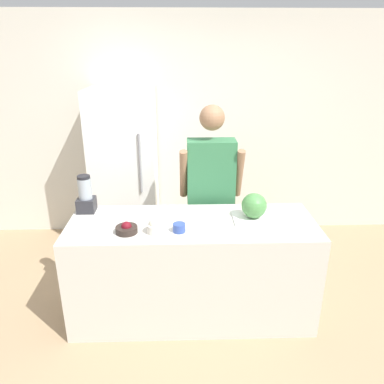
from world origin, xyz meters
name	(u,v)px	position (x,y,z in m)	size (l,w,h in m)	color
ground_plane	(194,340)	(0.00, 0.00, 0.00)	(14.00, 14.00, 0.00)	tan
wall_back	(188,129)	(0.00, 2.05, 1.30)	(8.00, 0.06, 2.60)	silver
counter_island	(192,269)	(0.00, 0.36, 0.44)	(2.02, 0.72, 0.88)	beige
refrigerator	(125,170)	(-0.72, 1.68, 0.90)	(0.71, 0.66, 1.81)	white
person	(211,195)	(0.19, 0.92, 0.90)	(0.58, 0.27, 1.74)	#4C608C
cutting_board	(255,218)	(0.52, 0.41, 0.89)	(0.37, 0.29, 0.01)	white
watermelon	(254,206)	(0.51, 0.41, 1.00)	(0.21, 0.21, 0.21)	#4C8C47
bowl_cherries	(127,229)	(-0.51, 0.20, 0.92)	(0.17, 0.17, 0.09)	#2D231E
bowl_cream	(156,226)	(-0.28, 0.20, 0.94)	(0.14, 0.14, 0.12)	white
bowl_small_blue	(179,228)	(-0.11, 0.20, 0.92)	(0.10, 0.10, 0.07)	#334C9E
blender	(86,196)	(-0.90, 0.61, 1.02)	(0.15, 0.15, 0.32)	#28282D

